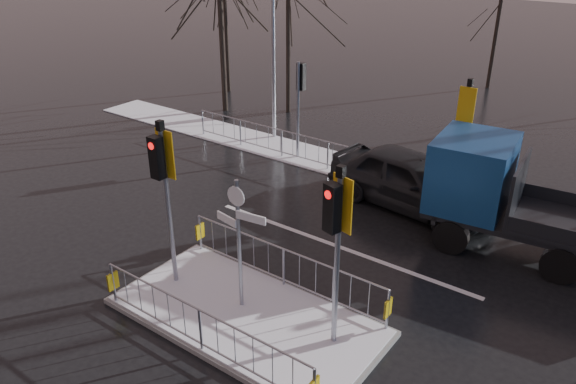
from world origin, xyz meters
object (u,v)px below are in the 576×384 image
Objects in this scene: flatbed_truck at (505,194)px; street_lamp_left at (275,23)px; car_far_lane at (411,180)px; traffic_island at (246,304)px.

street_lamp_left is (-9.85, 3.11, 2.95)m from flatbed_truck.
flatbed_truck is at bearing -96.88° from car_far_lane.
car_far_lane is at bearing 85.67° from traffic_island.
traffic_island is at bearing -177.14° from car_far_lane.
traffic_island is 0.73× the size of street_lamp_left.
car_far_lane is 8.19m from street_lamp_left.
street_lamp_left is (-6.42, 9.49, 4.10)m from traffic_island.
street_lamp_left is (-6.96, 2.39, 3.61)m from car_far_lane.
car_far_lane is at bearing 165.93° from flatbed_truck.
street_lamp_left is at bearing 124.07° from traffic_island.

